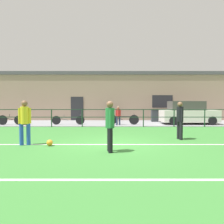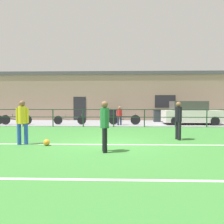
{
  "view_description": "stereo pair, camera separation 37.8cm",
  "coord_description": "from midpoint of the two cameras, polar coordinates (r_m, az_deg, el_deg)",
  "views": [
    {
      "loc": [
        -0.05,
        -7.85,
        1.56
      ],
      "look_at": [
        -0.03,
        3.4,
        1.08
      ],
      "focal_mm": 34.17,
      "sensor_mm": 36.0,
      "label": 1
    },
    {
      "loc": [
        0.33,
        -7.85,
        1.56
      ],
      "look_at": [
        -0.03,
        3.4,
        1.08
      ],
      "focal_mm": 34.17,
      "sensor_mm": 36.0,
      "label": 2
    }
  ],
  "objects": [
    {
      "name": "ground",
      "position": [
        8.01,
        0.78,
        -8.93
      ],
      "size": [
        60.0,
        44.0,
        0.04
      ],
      "primitive_type": "cube",
      "color": "#387A33"
    },
    {
      "name": "field_line_touchline",
      "position": [
        8.07,
        0.79,
        -8.69
      ],
      "size": [
        36.0,
        0.11,
        0.0
      ],
      "primitive_type": "cube",
      "color": "white",
      "rests_on": "ground"
    },
    {
      "name": "field_line_hash",
      "position": [
        4.53,
        -0.06,
        -17.69
      ],
      "size": [
        36.0,
        0.11,
        0.0
      ],
      "primitive_type": "cube",
      "color": "white",
      "rests_on": "ground"
    },
    {
      "name": "pavement_strip",
      "position": [
        16.43,
        1.31,
        -2.96
      ],
      "size": [
        48.0,
        5.0,
        0.02
      ],
      "primitive_type": "cube",
      "color": "gray",
      "rests_on": "ground"
    },
    {
      "name": "perimeter_fence",
      "position": [
        13.88,
        1.23,
        -0.9
      ],
      "size": [
        36.07,
        0.07,
        1.15
      ],
      "color": "#193823",
      "rests_on": "ground"
    },
    {
      "name": "clubhouse_facade",
      "position": [
        20.06,
        1.41,
        4.24
      ],
      "size": [
        28.0,
        2.56,
        4.35
      ],
      "color": "gray",
      "rests_on": "ground"
    },
    {
      "name": "player_goalkeeper",
      "position": [
        9.46,
        18.43,
        -1.59
      ],
      "size": [
        0.28,
        0.44,
        1.61
      ],
      "rotation": [
        0.0,
        0.0,
        4.86
      ],
      "color": "black",
      "rests_on": "ground"
    },
    {
      "name": "player_striker",
      "position": [
        6.75,
        -0.38,
        -3.0
      ],
      "size": [
        0.28,
        0.44,
        1.62
      ],
      "rotation": [
        0.0,
        0.0,
        1.72
      ],
      "color": "black",
      "rests_on": "ground"
    },
    {
      "name": "player_winger",
      "position": [
        8.58,
        -21.71,
        -1.89
      ],
      "size": [
        0.44,
        0.29,
        1.65
      ],
      "rotation": [
        0.0,
        0.0,
        0.22
      ],
      "color": "blue",
      "rests_on": "ground"
    },
    {
      "name": "soccer_ball_spare",
      "position": [
        8.18,
        -15.83,
        -7.84
      ],
      "size": [
        0.23,
        0.23,
        0.23
      ],
      "primitive_type": "sphere",
      "color": "orange",
      "rests_on": "ground"
    },
    {
      "name": "spectator_child",
      "position": [
        14.76,
        2.75,
        -0.65
      ],
      "size": [
        0.35,
        0.23,
        1.3
      ],
      "rotation": [
        0.0,
        0.0,
        3.32
      ],
      "color": "#232D4C",
      "rests_on": "pavement_strip"
    },
    {
      "name": "parked_car_red",
      "position": [
        16.51,
        20.78,
        -0.33
      ],
      "size": [
        3.96,
        1.92,
        1.67
      ],
      "color": "silver",
      "rests_on": "pavement_strip"
    },
    {
      "name": "bicycle_parked_0",
      "position": [
        16.46,
        -23.67,
        -1.88
      ],
      "size": [
        2.23,
        0.04,
        0.77
      ],
      "color": "black",
      "rests_on": "pavement_strip"
    },
    {
      "name": "bicycle_parked_1",
      "position": [
        15.46,
        -10.55,
        -2.09
      ],
      "size": [
        2.31,
        0.04,
        0.72
      ],
      "color": "black",
      "rests_on": "pavement_strip"
    },
    {
      "name": "bicycle_parked_2",
      "position": [
        16.92,
        -25.04,
        -1.86
      ],
      "size": [
        2.25,
        0.04,
        0.74
      ],
      "color": "black",
      "rests_on": "pavement_strip"
    },
    {
      "name": "bicycle_parked_3",
      "position": [
        15.11,
        4.05,
        -2.03
      ],
      "size": [
        2.24,
        0.04,
        0.78
      ],
      "color": "black",
      "rests_on": "pavement_strip"
    },
    {
      "name": "trash_bin_0",
      "position": [
        17.8,
        12.53,
        -0.94
      ],
      "size": [
        0.56,
        0.48,
        1.0
      ],
      "color": "#33383D",
      "rests_on": "pavement_strip"
    },
    {
      "name": "trash_bin_1",
      "position": [
        17.94,
        0.83,
        -0.91
      ],
      "size": [
        0.63,
        0.54,
        0.97
      ],
      "color": "black",
      "rests_on": "pavement_strip"
    }
  ]
}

